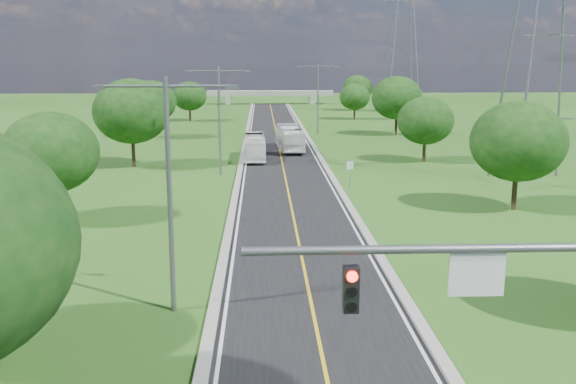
% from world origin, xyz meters
% --- Properties ---
extents(ground, '(260.00, 260.00, 0.00)m').
position_xyz_m(ground, '(0.00, 60.00, 0.00)').
color(ground, '#244C15').
rests_on(ground, ground).
extents(road, '(8.00, 150.00, 0.06)m').
position_xyz_m(road, '(0.00, 66.00, 0.03)').
color(road, black).
rests_on(road, ground).
extents(curb_left, '(0.50, 150.00, 0.22)m').
position_xyz_m(curb_left, '(-4.25, 66.00, 0.11)').
color(curb_left, gray).
rests_on(curb_left, ground).
extents(curb_right, '(0.50, 150.00, 0.22)m').
position_xyz_m(curb_right, '(4.25, 66.00, 0.11)').
color(curb_right, gray).
rests_on(curb_right, ground).
extents(signal_mast, '(8.54, 0.33, 7.20)m').
position_xyz_m(signal_mast, '(3.68, -1.00, 4.91)').
color(signal_mast, slate).
rests_on(signal_mast, ground).
extents(speed_limit_sign, '(0.55, 0.09, 2.40)m').
position_xyz_m(speed_limit_sign, '(5.20, 37.98, 1.60)').
color(speed_limit_sign, slate).
rests_on(speed_limit_sign, ground).
extents(overpass, '(30.00, 3.00, 3.20)m').
position_xyz_m(overpass, '(0.00, 140.00, 2.41)').
color(overpass, gray).
rests_on(overpass, ground).
extents(streetlight_near_left, '(5.90, 0.25, 10.00)m').
position_xyz_m(streetlight_near_left, '(-6.00, 12.00, 5.94)').
color(streetlight_near_left, slate).
rests_on(streetlight_near_left, ground).
extents(streetlight_mid_left, '(5.90, 0.25, 10.00)m').
position_xyz_m(streetlight_mid_left, '(-6.00, 45.00, 5.94)').
color(streetlight_mid_left, slate).
rests_on(streetlight_mid_left, ground).
extents(streetlight_far_right, '(5.90, 0.25, 10.00)m').
position_xyz_m(streetlight_far_right, '(6.00, 78.00, 5.94)').
color(streetlight_far_right, slate).
rests_on(streetlight_far_right, ground).
extents(power_tower_near, '(9.00, 6.40, 28.00)m').
position_xyz_m(power_tower_near, '(22.00, 40.00, 14.01)').
color(power_tower_near, slate).
rests_on(power_tower_near, ground).
extents(power_tower_far, '(9.00, 6.40, 28.00)m').
position_xyz_m(power_tower_far, '(26.00, 115.00, 14.01)').
color(power_tower_far, slate).
rests_on(power_tower_far, ground).
extents(tree_lb, '(6.30, 6.30, 7.33)m').
position_xyz_m(tree_lb, '(-16.00, 28.00, 4.64)').
color(tree_lb, black).
rests_on(tree_lb, ground).
extents(tree_lc, '(7.56, 7.56, 8.79)m').
position_xyz_m(tree_lc, '(-15.00, 50.00, 5.58)').
color(tree_lc, black).
rests_on(tree_lc, ground).
extents(tree_ld, '(6.72, 6.72, 7.82)m').
position_xyz_m(tree_ld, '(-17.00, 74.00, 4.95)').
color(tree_ld, black).
rests_on(tree_ld, ground).
extents(tree_le, '(5.88, 5.88, 6.84)m').
position_xyz_m(tree_le, '(-14.50, 98.00, 4.33)').
color(tree_le, black).
rests_on(tree_le, ground).
extents(tree_rb, '(6.72, 6.72, 7.82)m').
position_xyz_m(tree_rb, '(16.00, 30.00, 4.95)').
color(tree_rb, black).
rests_on(tree_rb, ground).
extents(tree_rc, '(5.88, 5.88, 6.84)m').
position_xyz_m(tree_rc, '(15.00, 52.00, 4.33)').
color(tree_rc, black).
rests_on(tree_rc, ground).
extents(tree_rd, '(7.14, 7.14, 8.30)m').
position_xyz_m(tree_rd, '(17.00, 76.00, 5.27)').
color(tree_rd, black).
rests_on(tree_rd, ground).
extents(tree_re, '(5.46, 5.46, 6.35)m').
position_xyz_m(tree_re, '(14.50, 100.00, 4.02)').
color(tree_re, black).
rests_on(tree_re, ground).
extents(tree_rf, '(6.30, 6.30, 7.33)m').
position_xyz_m(tree_rf, '(18.00, 120.00, 4.64)').
color(tree_rf, black).
rests_on(tree_rf, ground).
extents(bus_outbound, '(3.08, 10.58, 2.91)m').
position_xyz_m(bus_outbound, '(1.19, 60.87, 1.52)').
color(bus_outbound, white).
rests_on(bus_outbound, road).
extents(bus_inbound, '(2.34, 9.46, 2.63)m').
position_xyz_m(bus_inbound, '(-2.88, 54.26, 1.37)').
color(bus_inbound, white).
rests_on(bus_inbound, road).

